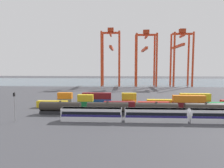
{
  "coord_description": "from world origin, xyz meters",
  "views": [
    {
      "loc": [
        -5.36,
        -82.23,
        16.39
      ],
      "look_at": [
        -11.37,
        30.7,
        6.44
      ],
      "focal_mm": 32.74,
      "sensor_mm": 36.0,
      "label": 1
    }
  ],
  "objects_px": {
    "passenger_train": "(155,115)",
    "gantry_crane_central": "(145,53)",
    "gantry_crane_west": "(111,52)",
    "gantry_crane_east": "(181,52)",
    "freight_tank_row": "(156,109)",
    "shipping_container_1": "(86,104)",
    "shipping_container_10": "(97,102)",
    "shipping_container_5": "(189,105)",
    "signal_mast": "(14,103)"
  },
  "relations": [
    {
      "from": "passenger_train",
      "to": "gantry_crane_west",
      "type": "relative_size",
      "value": 1.17
    },
    {
      "from": "shipping_container_1",
      "to": "gantry_crane_central",
      "type": "bearing_deg",
      "value": 70.59
    },
    {
      "from": "passenger_train",
      "to": "shipping_container_5",
      "type": "distance_m",
      "value": 24.8
    },
    {
      "from": "shipping_container_5",
      "to": "gantry_crane_east",
      "type": "distance_m",
      "value": 101.35
    },
    {
      "from": "freight_tank_row",
      "to": "shipping_container_5",
      "type": "height_order",
      "value": "freight_tank_row"
    },
    {
      "from": "shipping_container_5",
      "to": "shipping_container_10",
      "type": "xyz_separation_m",
      "value": [
        -36.26,
        5.7,
        0.0
      ]
    },
    {
      "from": "gantry_crane_central",
      "to": "shipping_container_1",
      "type": "bearing_deg",
      "value": -109.41
    },
    {
      "from": "passenger_train",
      "to": "gantry_crane_central",
      "type": "relative_size",
      "value": 1.22
    },
    {
      "from": "shipping_container_10",
      "to": "gantry_crane_east",
      "type": "height_order",
      "value": "gantry_crane_east"
    },
    {
      "from": "gantry_crane_west",
      "to": "gantry_crane_east",
      "type": "bearing_deg",
      "value": 0.26
    },
    {
      "from": "gantry_crane_west",
      "to": "gantry_crane_east",
      "type": "height_order",
      "value": "gantry_crane_west"
    },
    {
      "from": "signal_mast",
      "to": "gantry_crane_east",
      "type": "height_order",
      "value": "gantry_crane_east"
    },
    {
      "from": "gantry_crane_central",
      "to": "signal_mast",
      "type": "bearing_deg",
      "value": -113.44
    },
    {
      "from": "shipping_container_5",
      "to": "shipping_container_10",
      "type": "distance_m",
      "value": 36.71
    },
    {
      "from": "gantry_crane_central",
      "to": "gantry_crane_east",
      "type": "relative_size",
      "value": 0.99
    },
    {
      "from": "shipping_container_1",
      "to": "gantry_crane_west",
      "type": "xyz_separation_m",
      "value": [
        4.49,
        94.8,
        27.04
      ]
    },
    {
      "from": "freight_tank_row",
      "to": "signal_mast",
      "type": "distance_m",
      "value": 44.36
    },
    {
      "from": "signal_mast",
      "to": "gantry_crane_west",
      "type": "xyz_separation_m",
      "value": [
        21.52,
        116.23,
        22.79
      ]
    },
    {
      "from": "signal_mast",
      "to": "shipping_container_10",
      "type": "height_order",
      "value": "signal_mast"
    },
    {
      "from": "shipping_container_1",
      "to": "shipping_container_5",
      "type": "bearing_deg",
      "value": 0.0
    },
    {
      "from": "shipping_container_10",
      "to": "gantry_crane_central",
      "type": "distance_m",
      "value": 97.98
    },
    {
      "from": "passenger_train",
      "to": "shipping_container_5",
      "type": "relative_size",
      "value": 4.61
    },
    {
      "from": "signal_mast",
      "to": "shipping_container_10",
      "type": "xyz_separation_m",
      "value": [
        20.78,
        27.14,
        -4.25
      ]
    },
    {
      "from": "freight_tank_row",
      "to": "gantry_crane_west",
      "type": "distance_m",
      "value": 110.97
    },
    {
      "from": "shipping_container_10",
      "to": "gantry_crane_central",
      "type": "bearing_deg",
      "value": 71.59
    },
    {
      "from": "shipping_container_10",
      "to": "gantry_crane_central",
      "type": "relative_size",
      "value": 0.26
    },
    {
      "from": "freight_tank_row",
      "to": "gantry_crane_west",
      "type": "relative_size",
      "value": 1.66
    },
    {
      "from": "freight_tank_row",
      "to": "gantry_crane_east",
      "type": "xyz_separation_m",
      "value": [
        36.73,
        105.94,
        26.04
      ]
    },
    {
      "from": "passenger_train",
      "to": "freight_tank_row",
      "type": "relative_size",
      "value": 0.71
    },
    {
      "from": "freight_tank_row",
      "to": "shipping_container_1",
      "type": "bearing_deg",
      "value": 157.22
    },
    {
      "from": "gantry_crane_east",
      "to": "freight_tank_row",
      "type": "bearing_deg",
      "value": -109.12
    },
    {
      "from": "shipping_container_5",
      "to": "gantry_crane_west",
      "type": "bearing_deg",
      "value": 110.54
    },
    {
      "from": "signal_mast",
      "to": "shipping_container_5",
      "type": "height_order",
      "value": "signal_mast"
    },
    {
      "from": "shipping_container_5",
      "to": "freight_tank_row",
      "type": "bearing_deg",
      "value": -142.32
    },
    {
      "from": "shipping_container_1",
      "to": "gantry_crane_central",
      "type": "relative_size",
      "value": 0.13
    },
    {
      "from": "signal_mast",
      "to": "gantry_crane_east",
      "type": "distance_m",
      "value": 142.94
    },
    {
      "from": "signal_mast",
      "to": "shipping_container_1",
      "type": "distance_m",
      "value": 27.7
    },
    {
      "from": "signal_mast",
      "to": "gantry_crane_west",
      "type": "distance_m",
      "value": 120.38
    },
    {
      "from": "gantry_crane_west",
      "to": "shipping_container_10",
      "type": "bearing_deg",
      "value": -90.48
    },
    {
      "from": "shipping_container_1",
      "to": "passenger_train",
      "type": "bearing_deg",
      "value": -38.27
    },
    {
      "from": "freight_tank_row",
      "to": "shipping_container_10",
      "type": "height_order",
      "value": "freight_tank_row"
    },
    {
      "from": "shipping_container_10",
      "to": "gantry_crane_west",
      "type": "height_order",
      "value": "gantry_crane_west"
    },
    {
      "from": "gantry_crane_west",
      "to": "signal_mast",
      "type": "bearing_deg",
      "value": -100.49
    },
    {
      "from": "freight_tank_row",
      "to": "shipping_container_5",
      "type": "distance_m",
      "value": 17.83
    },
    {
      "from": "freight_tank_row",
      "to": "shipping_container_1",
      "type": "relative_size",
      "value": 13.1
    },
    {
      "from": "gantry_crane_central",
      "to": "passenger_train",
      "type": "bearing_deg",
      "value": -94.63
    },
    {
      "from": "gantry_crane_west",
      "to": "gantry_crane_east",
      "type": "distance_m",
      "value": 58.16
    },
    {
      "from": "signal_mast",
      "to": "gantry_crane_central",
      "type": "distance_m",
      "value": 129.09
    },
    {
      "from": "freight_tank_row",
      "to": "gantry_crane_central",
      "type": "xyz_separation_m",
      "value": [
        7.65,
        106.17,
        25.31
      ]
    },
    {
      "from": "freight_tank_row",
      "to": "passenger_train",
      "type": "bearing_deg",
      "value": -101.09
    }
  ]
}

